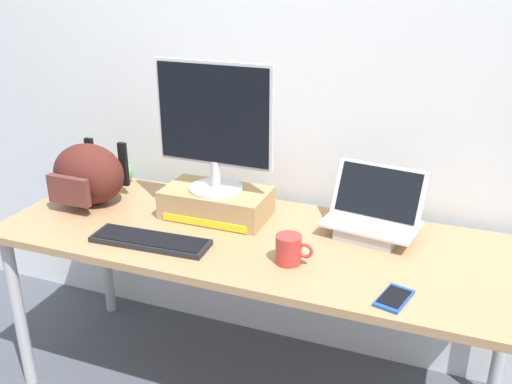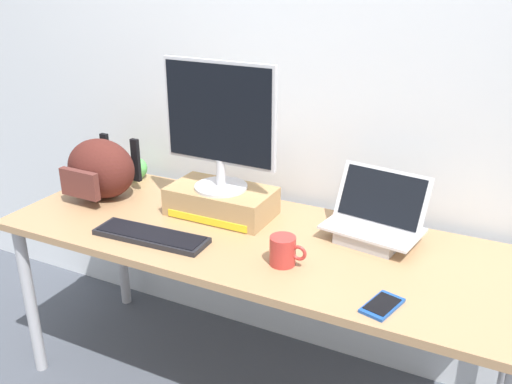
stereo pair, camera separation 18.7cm
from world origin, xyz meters
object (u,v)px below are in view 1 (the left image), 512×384
object	(u,v)px
toner_box_yellow	(216,203)
external_keyboard	(150,241)
open_laptop	(372,222)
plush_toy	(122,173)
cell_phone	(394,298)
coffee_mug	(289,249)
desktop_monitor	(214,125)
messenger_backpack	(88,174)

from	to	relation	value
toner_box_yellow	external_keyboard	size ratio (longest dim) A/B	0.94
open_laptop	plush_toy	bearing A→B (deg)	-177.32
cell_phone	plush_toy	xyz separation A→B (m)	(-1.33, 0.54, 0.05)
coffee_mug	cell_phone	xyz separation A→B (m)	(0.37, -0.10, -0.05)
desktop_monitor	open_laptop	xyz separation A→B (m)	(0.62, 0.06, -0.33)
plush_toy	open_laptop	bearing A→B (deg)	-5.90
messenger_backpack	coffee_mug	bearing A→B (deg)	-9.88
toner_box_yellow	plush_toy	distance (m)	0.59
desktop_monitor	external_keyboard	bearing A→B (deg)	-110.95
external_keyboard	plush_toy	distance (m)	0.66
open_laptop	external_keyboard	distance (m)	0.83
cell_phone	open_laptop	bearing A→B (deg)	123.71
messenger_backpack	plush_toy	bearing A→B (deg)	92.96
open_laptop	messenger_backpack	size ratio (longest dim) A/B	1.15
toner_box_yellow	cell_phone	xyz separation A→B (m)	(0.77, -0.37, -0.05)
messenger_backpack	plush_toy	world-z (taller)	messenger_backpack
messenger_backpack	cell_phone	distance (m)	1.36
coffee_mug	plush_toy	world-z (taller)	coffee_mug
desktop_monitor	open_laptop	distance (m)	0.70
plush_toy	toner_box_yellow	bearing A→B (deg)	-17.31
external_keyboard	cell_phone	world-z (taller)	external_keyboard
external_keyboard	open_laptop	bearing A→B (deg)	23.41
desktop_monitor	messenger_backpack	size ratio (longest dim) A/B	1.58
toner_box_yellow	desktop_monitor	distance (m)	0.33
messenger_backpack	open_laptop	bearing A→B (deg)	7.53
desktop_monitor	plush_toy	size ratio (longest dim) A/B	5.04
open_laptop	toner_box_yellow	bearing A→B (deg)	-166.41
cell_phone	plush_toy	bearing A→B (deg)	172.19
toner_box_yellow	plush_toy	xyz separation A→B (m)	(-0.57, 0.18, -0.01)
external_keyboard	plush_toy	xyz separation A→B (m)	(-0.44, 0.49, 0.04)
toner_box_yellow	open_laptop	size ratio (longest dim) A/B	1.13
desktop_monitor	coffee_mug	distance (m)	0.58
messenger_backpack	plush_toy	size ratio (longest dim) A/B	3.20
open_laptop	messenger_backpack	bearing A→B (deg)	-165.37
toner_box_yellow	plush_toy	size ratio (longest dim) A/B	4.18
messenger_backpack	desktop_monitor	bearing A→B (deg)	8.56
open_laptop	messenger_backpack	distance (m)	1.19
external_keyboard	coffee_mug	xyz separation A→B (m)	(0.52, 0.05, 0.04)
coffee_mug	cell_phone	distance (m)	0.39
toner_box_yellow	coffee_mug	size ratio (longest dim) A/B	3.20
coffee_mug	plush_toy	size ratio (longest dim) A/B	1.30
external_keyboard	messenger_backpack	bearing A→B (deg)	148.52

